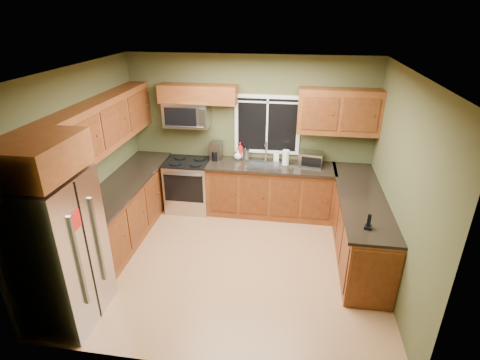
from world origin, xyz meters
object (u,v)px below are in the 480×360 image
(kettle, at_px, (246,154))
(cordless_phone, at_px, (368,224))
(refrigerator, at_px, (59,252))
(microwave, at_px, (187,114))
(soap_bottle_b, at_px, (276,156))
(paper_towel_roll, at_px, (286,157))
(toaster_oven, at_px, (311,159))
(soap_bottle_a, at_px, (240,151))
(range, at_px, (189,185))
(soap_bottle_c, at_px, (238,155))
(coffee_maker, at_px, (216,151))

(kettle, bearing_deg, cordless_phone, -48.55)
(refrigerator, relative_size, microwave, 2.37)
(soap_bottle_b, bearing_deg, paper_towel_roll, -43.39)
(cordless_phone, bearing_deg, toaster_oven, 108.69)
(paper_towel_roll, xyz_separation_m, soap_bottle_b, (-0.17, 0.16, -0.04))
(toaster_oven, height_order, soap_bottle_a, soap_bottle_a)
(soap_bottle_a, bearing_deg, soap_bottle_b, -0.14)
(range, distance_m, cordless_phone, 3.36)
(soap_bottle_c, bearing_deg, coffee_maker, -173.14)
(soap_bottle_c, bearing_deg, paper_towel_roll, -8.54)
(toaster_oven, relative_size, soap_bottle_a, 1.44)
(soap_bottle_a, bearing_deg, toaster_oven, -6.60)
(kettle, bearing_deg, coffee_maker, -176.39)
(refrigerator, xyz_separation_m, soap_bottle_c, (1.55, 2.96, 0.12))
(range, xyz_separation_m, paper_towel_roll, (1.70, 0.07, 0.60))
(range, relative_size, soap_bottle_a, 3.16)
(soap_bottle_b, distance_m, soap_bottle_c, 0.67)
(range, relative_size, soap_bottle_c, 5.50)
(coffee_maker, bearing_deg, soap_bottle_a, 11.15)
(microwave, bearing_deg, coffee_maker, 1.37)
(refrigerator, xyz_separation_m, soap_bottle_b, (2.22, 3.00, 0.13))
(soap_bottle_a, distance_m, soap_bottle_c, 0.08)
(refrigerator, distance_m, soap_bottle_a, 3.40)
(refrigerator, distance_m, microwave, 3.10)
(refrigerator, relative_size, coffee_maker, 5.79)
(range, bearing_deg, kettle, 10.23)
(refrigerator, bearing_deg, paper_towel_roll, 49.91)
(soap_bottle_a, height_order, cordless_phone, soap_bottle_a)
(refrigerator, height_order, soap_bottle_b, refrigerator)
(soap_bottle_a, height_order, soap_bottle_c, soap_bottle_a)
(cordless_phone, bearing_deg, coffee_maker, 139.28)
(soap_bottle_a, height_order, soap_bottle_b, soap_bottle_a)
(microwave, xyz_separation_m, soap_bottle_c, (0.86, 0.06, -0.70))
(refrigerator, height_order, paper_towel_roll, refrigerator)
(range, bearing_deg, paper_towel_roll, 2.30)
(soap_bottle_b, height_order, cordless_phone, cordless_phone)
(coffee_maker, height_order, cordless_phone, coffee_maker)
(refrigerator, height_order, soap_bottle_c, refrigerator)
(refrigerator, relative_size, cordless_phone, 9.23)
(refrigerator, relative_size, kettle, 7.51)
(range, bearing_deg, soap_bottle_c, 12.65)
(soap_bottle_b, relative_size, soap_bottle_c, 1.08)
(soap_bottle_a, xyz_separation_m, cordless_phone, (1.87, -2.05, -0.09))
(microwave, relative_size, toaster_oven, 1.78)
(toaster_oven, height_order, cordless_phone, toaster_oven)
(toaster_oven, relative_size, coffee_maker, 1.37)
(paper_towel_roll, xyz_separation_m, soap_bottle_a, (-0.80, 0.16, 0.02))
(microwave, distance_m, soap_bottle_c, 1.12)
(toaster_oven, xyz_separation_m, soap_bottle_a, (-1.22, 0.14, 0.03))
(refrigerator, bearing_deg, soap_bottle_c, 62.35)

